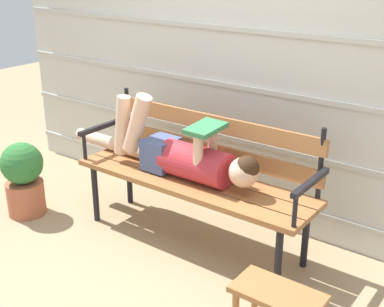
# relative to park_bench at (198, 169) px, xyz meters

# --- Properties ---
(ground_plane) EXTENTS (12.00, 12.00, 0.00)m
(ground_plane) POSITION_rel_park_bench_xyz_m (0.00, -0.16, -0.52)
(ground_plane) COLOR tan
(house_siding) EXTENTS (4.44, 0.08, 2.39)m
(house_siding) POSITION_rel_park_bench_xyz_m (0.00, 0.50, 0.68)
(house_siding) COLOR beige
(house_siding) RESTS_ON ground
(park_bench) EXTENTS (1.72, 0.49, 0.93)m
(park_bench) POSITION_rel_park_bench_xyz_m (0.00, 0.00, 0.00)
(park_bench) COLOR #9E6638
(park_bench) RESTS_ON ground
(reclining_person) EXTENTS (1.65, 0.26, 0.54)m
(reclining_person) POSITION_rel_park_bench_xyz_m (-0.11, -0.07, 0.11)
(reclining_person) COLOR #B72D38
(footstool) EXTENTS (0.45, 0.24, 0.34)m
(footstool) POSITION_rel_park_bench_xyz_m (0.95, -0.64, -0.26)
(footstool) COLOR #9E6638
(footstool) RESTS_ON ground
(potted_plant) EXTENTS (0.32, 0.32, 0.57)m
(potted_plant) POSITION_rel_park_bench_xyz_m (-1.27, -0.50, -0.22)
(potted_plant) COLOR #AD5B3D
(potted_plant) RESTS_ON ground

